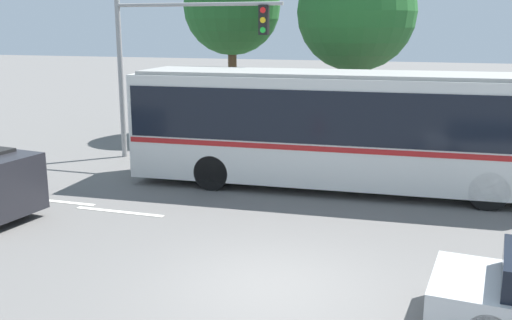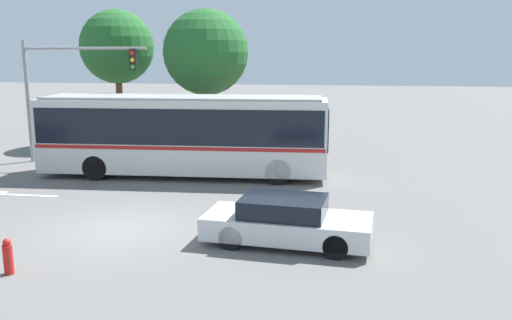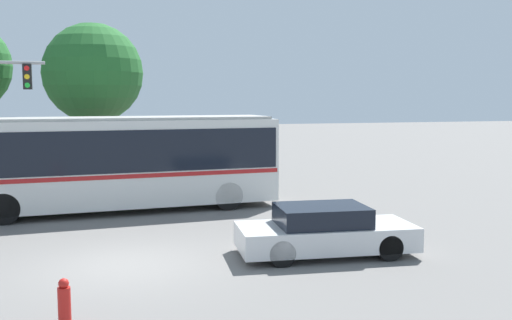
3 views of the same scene
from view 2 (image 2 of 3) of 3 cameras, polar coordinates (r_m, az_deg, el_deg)
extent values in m
plane|color=slate|center=(16.14, -14.32, -7.08)|extent=(140.00, 140.00, 0.00)
cube|color=silver|center=(22.04, -7.73, 2.70)|extent=(11.71, 3.07, 2.94)
cube|color=black|center=(21.98, -7.76, 3.91)|extent=(11.48, 3.10, 1.41)
cube|color=#B21E1E|center=(22.10, -7.71, 1.79)|extent=(11.59, 3.10, 0.14)
cube|color=black|center=(21.41, 7.60, 3.40)|extent=(0.17, 2.13, 1.64)
cube|color=#959592|center=(21.87, -7.84, 6.63)|extent=(11.23, 2.85, 0.10)
cylinder|color=black|center=(22.77, 2.70, -0.04)|extent=(1.01, 0.35, 1.00)
cylinder|color=black|center=(20.62, 2.37, -1.25)|extent=(1.01, 0.35, 1.00)
cylinder|color=black|center=(24.27, -14.80, 0.30)|extent=(1.01, 0.35, 1.00)
cylinder|color=black|center=(22.26, -16.76, -0.79)|extent=(1.01, 0.35, 1.00)
cube|color=silver|center=(14.38, 3.37, -7.05)|extent=(4.57, 2.25, 0.60)
cube|color=black|center=(14.23, 2.96, -4.95)|extent=(2.35, 1.81, 0.49)
cylinder|color=black|center=(15.01, 9.12, -7.00)|extent=(0.65, 0.28, 0.64)
cylinder|color=black|center=(13.50, 8.49, -9.12)|extent=(0.65, 0.28, 0.64)
cylinder|color=black|center=(15.45, -0.93, -6.31)|extent=(0.65, 0.28, 0.64)
cylinder|color=black|center=(13.99, -2.66, -8.25)|extent=(0.65, 0.28, 0.64)
cylinder|color=gray|center=(26.80, -23.12, 5.72)|extent=(0.18, 0.18, 5.56)
cylinder|color=gray|center=(25.31, -17.88, 11.28)|extent=(5.76, 0.12, 0.12)
cube|color=black|center=(24.40, -12.95, 10.37)|extent=(0.30, 0.22, 0.90)
cylinder|color=red|center=(24.29, -13.09, 11.07)|extent=(0.18, 0.02, 0.18)
cylinder|color=yellow|center=(24.29, -13.06, 10.37)|extent=(0.18, 0.02, 0.18)
cylinder|color=green|center=(24.30, -13.03, 9.66)|extent=(0.18, 0.02, 0.18)
cube|color=#286028|center=(26.49, -7.20, 1.59)|extent=(10.13, 1.20, 1.07)
cube|color=#B22D6B|center=(26.36, -7.24, 3.38)|extent=(9.93, 1.14, 0.61)
cylinder|color=brown|center=(30.82, -14.29, 5.34)|extent=(0.36, 0.36, 3.88)
sphere|color=#236028|center=(30.67, -14.61, 11.62)|extent=(4.00, 4.00, 4.00)
cylinder|color=brown|center=(27.54, -5.24, 4.54)|extent=(0.31, 0.31, 3.48)
sphere|color=#236028|center=(27.35, -5.37, 11.38)|extent=(4.28, 4.28, 4.28)
cylinder|color=red|center=(13.72, -24.92, -9.61)|extent=(0.22, 0.22, 0.70)
sphere|color=red|center=(13.58, -25.07, -7.95)|extent=(0.18, 0.18, 0.18)
cube|color=silver|center=(20.82, -23.32, -3.47)|extent=(2.40, 0.16, 0.01)
camera|label=1|loc=(5.97, -27.06, 5.19)|focal=40.99mm
camera|label=3|loc=(7.01, -76.23, -6.39)|focal=40.45mm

